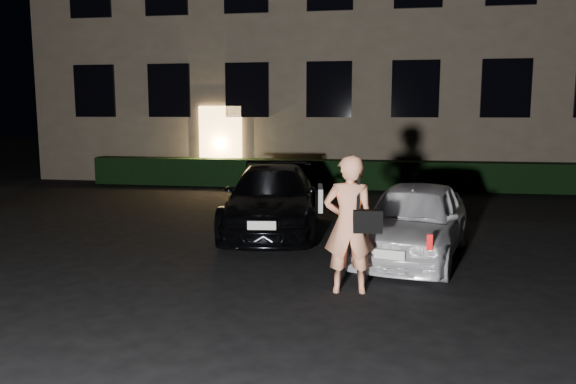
# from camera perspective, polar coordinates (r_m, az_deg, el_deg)

# --- Properties ---
(ground) EXTENTS (80.00, 80.00, 0.00)m
(ground) POSITION_cam_1_polar(r_m,az_deg,el_deg) (7.20, -4.68, -10.68)
(ground) COLOR black
(ground) RESTS_ON ground
(building) EXTENTS (20.00, 8.11, 12.00)m
(building) POSITION_cam_1_polar(r_m,az_deg,el_deg) (21.96, 5.35, 17.77)
(building) COLOR brown
(building) RESTS_ON ground
(hedge) EXTENTS (15.00, 0.70, 0.85)m
(hedge) POSITION_cam_1_polar(r_m,az_deg,el_deg) (17.28, 3.96, 1.84)
(hedge) COLOR black
(hedge) RESTS_ON ground
(sedan) EXTENTS (2.26, 4.49, 1.25)m
(sedan) POSITION_cam_1_polar(r_m,az_deg,el_deg) (11.03, -1.62, -0.69)
(sedan) COLOR black
(sedan) RESTS_ON ground
(hatch) EXTENTS (2.21, 3.81, 1.22)m
(hatch) POSITION_cam_1_polar(r_m,az_deg,el_deg) (9.17, 12.66, -2.79)
(hatch) COLOR white
(hatch) RESTS_ON ground
(man) EXTENTS (0.78, 0.51, 1.79)m
(man) POSITION_cam_1_polar(r_m,az_deg,el_deg) (7.22, 6.27, -3.27)
(man) COLOR #FF9E72
(man) RESTS_ON ground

